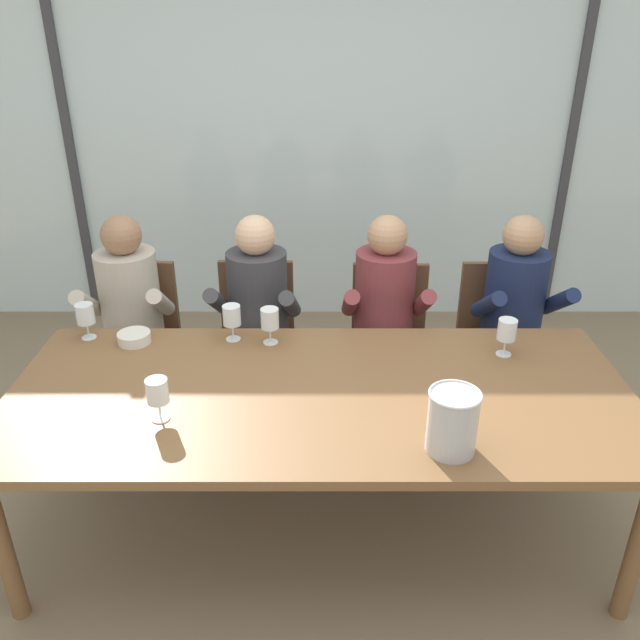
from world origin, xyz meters
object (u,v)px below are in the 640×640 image
at_px(chair_right_of_center, 498,330).
at_px(person_maroon_top, 385,314).
at_px(tasting_bowl, 134,338).
at_px(chair_center, 389,332).
at_px(person_beige_jumper, 128,314).
at_px(person_navy_polo, 518,314).
at_px(wine_glass_center_pour, 270,320).
at_px(wine_glass_near_bucket, 157,392).
at_px(wine_glass_by_left_taster, 507,330).
at_px(dining_table, 320,403).
at_px(wine_glass_spare_empty, 85,316).
at_px(person_charcoal_jacket, 256,314).
at_px(wine_glass_by_right_taster, 232,316).
at_px(chair_near_curtain, 138,329).
at_px(chair_left_of_center, 256,329).
at_px(ice_bucket_primary, 453,421).

relative_size(chair_right_of_center, person_maroon_top, 0.74).
xyz_separation_m(chair_right_of_center, tasting_bowl, (-1.87, -0.56, 0.25)).
height_order(chair_center, person_beige_jumper, person_beige_jumper).
bearing_deg(tasting_bowl, chair_right_of_center, 16.63).
relative_size(person_navy_polo, wine_glass_center_pour, 6.96).
bearing_deg(chair_right_of_center, wine_glass_near_bucket, -145.18).
bearing_deg(person_beige_jumper, wine_glass_by_left_taster, -18.29).
bearing_deg(wine_glass_near_bucket, dining_table, 18.34).
bearing_deg(person_maroon_top, wine_glass_center_pour, -144.65).
relative_size(person_navy_polo, wine_glass_spare_empty, 6.96).
bearing_deg(person_charcoal_jacket, chair_center, 13.83).
distance_m(wine_glass_by_right_taster, wine_glass_spare_empty, 0.69).
height_order(person_maroon_top, wine_glass_by_left_taster, person_maroon_top).
bearing_deg(person_maroon_top, wine_glass_spare_empty, -166.19).
distance_m(tasting_bowl, wine_glass_spare_empty, 0.25).
relative_size(chair_near_curtain, wine_glass_near_bucket, 5.13).
bearing_deg(wine_glass_by_right_taster, chair_right_of_center, 20.48).
distance_m(chair_left_of_center, chair_center, 0.75).
bearing_deg(wine_glass_by_right_taster, chair_left_of_center, 84.91).
bearing_deg(dining_table, chair_left_of_center, 109.99).
bearing_deg(person_maroon_top, tasting_bowl, -161.64).
distance_m(chair_center, chair_right_of_center, 0.62).
height_order(dining_table, chair_center, chair_center).
xyz_separation_m(person_maroon_top, wine_glass_by_right_taster, (-0.76, -0.39, 0.17)).
distance_m(person_navy_polo, ice_bucket_primary, 1.37).
bearing_deg(person_navy_polo, wine_glass_by_left_taster, -118.38).
bearing_deg(tasting_bowl, person_beige_jumper, 109.90).
xyz_separation_m(chair_near_curtain, chair_left_of_center, (0.67, -0.00, 0.00)).
bearing_deg(wine_glass_by_left_taster, person_maroon_top, 132.28).
relative_size(chair_center, person_maroon_top, 0.74).
xyz_separation_m(chair_left_of_center, person_maroon_top, (0.71, -0.16, 0.17)).
xyz_separation_m(tasting_bowl, wine_glass_near_bucket, (0.26, -0.62, 0.10)).
relative_size(person_maroon_top, wine_glass_center_pour, 6.96).
height_order(dining_table, wine_glass_by_right_taster, wine_glass_by_right_taster).
bearing_deg(dining_table, ice_bucket_primary, -39.99).
height_order(chair_center, wine_glass_by_right_taster, wine_glass_by_right_taster).
distance_m(chair_left_of_center, person_navy_polo, 1.44).
relative_size(person_beige_jumper, person_navy_polo, 1.00).
xyz_separation_m(chair_center, wine_glass_spare_empty, (-1.49, -0.49, 0.34)).
distance_m(chair_right_of_center, wine_glass_near_bucket, 2.03).
height_order(tasting_bowl, wine_glass_center_pour, wine_glass_center_pour).
height_order(person_charcoal_jacket, wine_glass_near_bucket, person_charcoal_jacket).
relative_size(tasting_bowl, wine_glass_by_left_taster, 0.88).
xyz_separation_m(chair_near_curtain, wine_glass_by_right_taster, (0.62, -0.55, 0.35)).
height_order(chair_near_curtain, person_maroon_top, person_maroon_top).
bearing_deg(dining_table, wine_glass_spare_empty, 157.11).
bearing_deg(wine_glass_near_bucket, wine_glass_center_pour, 58.56).
height_order(chair_left_of_center, person_navy_polo, person_navy_polo).
bearing_deg(person_charcoal_jacket, wine_glass_spare_empty, -149.34).
bearing_deg(person_navy_polo, dining_table, -147.33).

